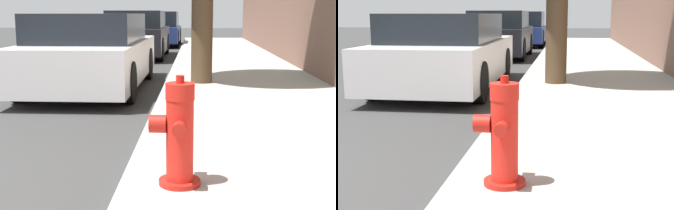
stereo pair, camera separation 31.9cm
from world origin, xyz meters
TOP-DOWN VIEW (x-y plane):
  - sidewalk_slab at (3.38, 0.00)m, footprint 2.75×40.00m
  - fire_hydrant at (2.41, 0.14)m, footprint 0.35×0.38m
  - parked_car_near at (0.72, 5.10)m, footprint 1.82×4.30m
  - parked_car_mid at (0.77, 11.10)m, footprint 1.73×3.83m
  - parked_car_far at (0.94, 16.34)m, footprint 1.85×3.98m

SIDE VIEW (x-z plane):
  - sidewalk_slab at x=3.38m, z-range 0.00..0.15m
  - fire_hydrant at x=2.41m, z-range 0.12..0.88m
  - parked_car_near at x=0.72m, z-range -0.01..1.29m
  - parked_car_far at x=0.94m, z-range -0.02..1.36m
  - parked_car_mid at x=0.77m, z-range -0.02..1.37m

